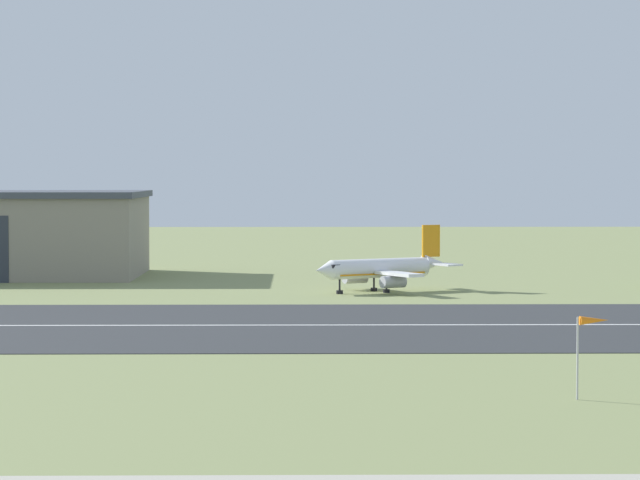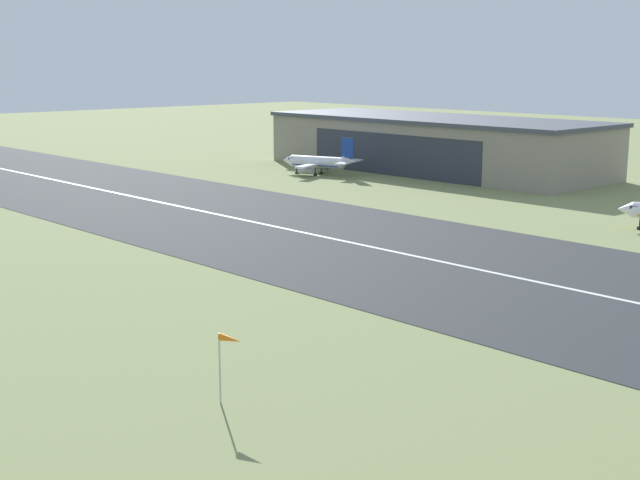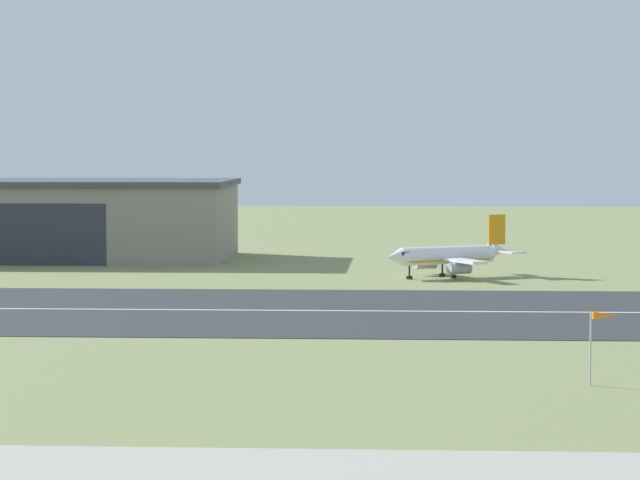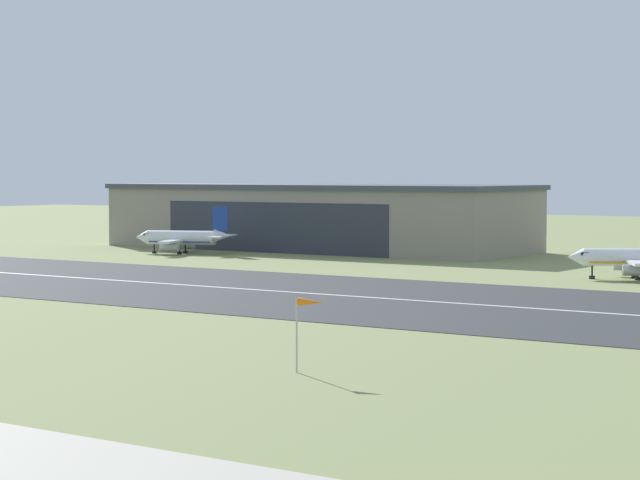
% 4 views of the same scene
% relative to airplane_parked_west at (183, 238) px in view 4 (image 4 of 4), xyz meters
% --- Properties ---
extents(runway_strip, '(419.34, 46.93, 0.06)m').
position_rel_airplane_parked_west_xyz_m(runway_strip, '(56.74, -47.79, -2.79)').
color(runway_strip, '#2B2D30').
rests_on(runway_strip, ground_plane).
extents(runway_centreline, '(377.41, 0.70, 0.01)m').
position_rel_airplane_parked_west_xyz_m(runway_centreline, '(56.74, -47.79, -2.75)').
color(runway_centreline, silver).
rests_on(runway_centreline, runway_strip).
extents(hangar_building, '(83.27, 29.12, 12.41)m').
position_rel_airplane_parked_west_xyz_m(hangar_building, '(12.01, 25.20, 3.41)').
color(hangar_building, gray).
rests_on(hangar_building, ground_plane).
extents(airplane_parked_west, '(18.86, 16.46, 8.56)m').
position_rel_airplane_parked_west_xyz_m(airplane_parked_west, '(0.00, 0.00, 0.00)').
color(airplane_parked_west, silver).
rests_on(airplane_parked_west, ground_plane).
extents(airplane_parked_centre, '(19.28, 17.48, 8.36)m').
position_rel_airplane_parked_west_xyz_m(airplane_parked_centre, '(86.72, -5.44, 0.11)').
color(airplane_parked_centre, white).
rests_on(airplane_parked_centre, ground_plane).
extents(windsock_pole, '(2.26, 0.99, 5.54)m').
position_rel_airplane_parked_west_xyz_m(windsock_pole, '(95.68, -96.72, 2.10)').
color(windsock_pole, '#B7B7BC').
rests_on(windsock_pole, ground_plane).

